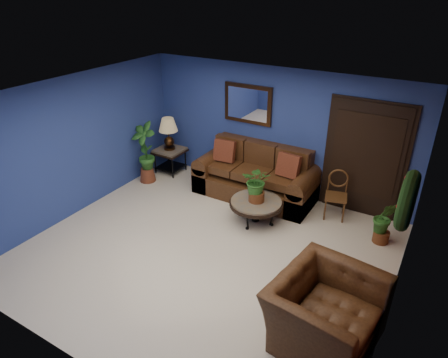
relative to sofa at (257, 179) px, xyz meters
The scene contains 18 objects.
floor 2.12m from the sofa, 85.58° to the right, with size 5.50×5.50×0.00m, color beige.
wall_back 1.01m from the sofa, 68.56° to the left, with size 5.50×0.04×2.50m, color navy.
wall_left 3.45m from the sofa, 141.10° to the right, with size 0.04×5.00×2.50m, color navy.
wall_right_brick 3.70m from the sofa, 35.66° to the right, with size 0.04×5.00×2.50m, color maroon.
ceiling 3.00m from the sofa, 85.58° to the right, with size 5.50×5.00×0.02m, color silver.
crown_molding 4.12m from the sofa, 35.94° to the right, with size 0.03×5.00×0.14m, color white.
wall_mirror 1.49m from the sofa, 139.75° to the left, with size 1.02×0.06×0.77m, color #3B210F.
closet_door 2.07m from the sofa, 11.28° to the left, with size 1.44×0.06×2.18m, color black.
wreath 3.76m from the sofa, 35.56° to the right, with size 0.72×0.72×0.16m, color black.
sofa is the anchor object (origin of this frame).
coffee_table 0.99m from the sofa, 64.18° to the right, with size 0.96×0.96×0.41m.
end_table 2.14m from the sofa, behind, with size 0.61×0.61×0.55m.
table_lamp 2.24m from the sofa, behind, with size 0.41×0.41×0.68m.
side_chair 1.60m from the sofa, ahead, with size 0.46×0.46×0.89m.
armchair 3.66m from the sofa, 50.83° to the right, with size 1.30×1.13×0.84m, color #492A14.
coffee_plant 1.08m from the sofa, 64.18° to the right, with size 0.58×0.54×0.67m.
floor_plant 2.55m from the sofa, ahead, with size 0.39×0.34×0.78m.
tall_plant 2.41m from the sofa, 163.95° to the right, with size 0.60×0.44×1.32m.
Camera 1 is at (2.90, -4.35, 3.95)m, focal length 32.00 mm.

